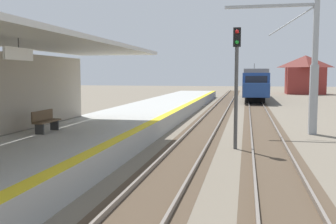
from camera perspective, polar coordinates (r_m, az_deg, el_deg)
station_platform at (r=17.00m, az=-12.23°, el=-3.97°), size 5.00×80.00×0.91m
track_pair_nearest_platform at (r=19.74m, az=4.42°, el=-3.72°), size 2.34×120.00×0.16m
track_pair_middle at (r=19.62m, az=14.34°, el=-3.94°), size 2.34×120.00×0.16m
approaching_train at (r=51.28m, az=12.66°, el=4.24°), size 2.93×19.60×4.76m
rail_signal_post at (r=16.82m, az=10.07°, el=5.36°), size 0.32×0.34×5.20m
catenary_pylon_far_side at (r=22.12m, az=20.04°, el=6.19°), size 5.00×0.40×7.50m
platform_bench at (r=16.39m, az=-17.65°, el=-1.19°), size 0.45×1.60×0.88m
distant_trackside_house at (r=68.20m, az=19.59°, el=5.32°), size 6.60×5.28×6.40m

